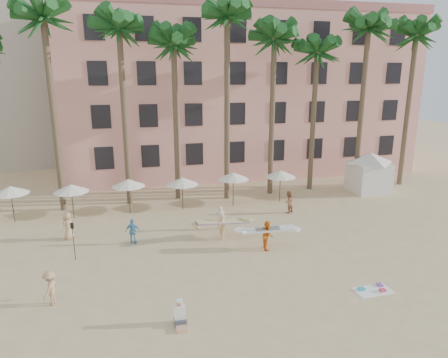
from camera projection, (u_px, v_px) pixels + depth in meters
The scene contains 11 objects.
ground at pixel (237, 290), 19.45m from camera, with size 120.00×120.00×0.00m, color #D1B789.
pink_hotel at pixel (238, 94), 43.39m from camera, with size 35.00×14.00×16.00m, color #FAA798.
palm_row at pixel (194, 36), 30.33m from camera, with size 44.40×5.40×16.30m.
umbrella_row at pixel (156, 182), 29.94m from camera, with size 22.50×2.70×2.73m.
cabana at pixel (369, 169), 35.13m from camera, with size 4.56×4.56×3.50m.
beach_towel at pixel (373, 290), 19.41m from camera, with size 1.85×1.09×0.14m.
carrier_yellow at pixel (223, 225), 25.21m from camera, with size 3.45×1.09×1.65m.
carrier_white at pixel (267, 234), 23.79m from camera, with size 3.28×1.31×1.75m.
beachgoers at pixel (156, 231), 24.46m from camera, with size 16.47×10.21×1.80m.
paddle at pixel (73, 236), 22.25m from camera, with size 0.18×0.04×2.23m.
seated_man at pixel (180, 317), 16.66m from camera, with size 0.49×0.86×1.11m.
Camera 1 is at (-4.59, -16.79, 10.25)m, focal length 32.00 mm.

